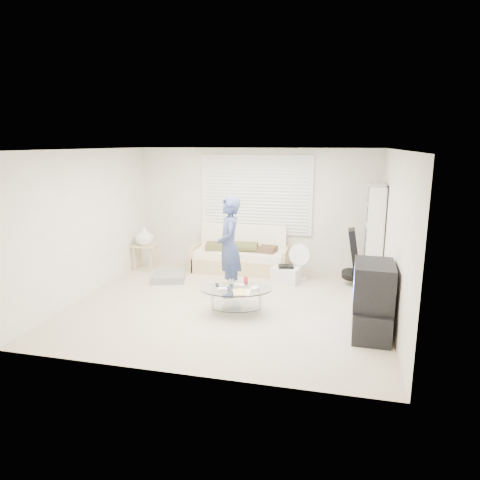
% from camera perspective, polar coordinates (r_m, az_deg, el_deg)
% --- Properties ---
extents(ground, '(5.00, 5.00, 0.00)m').
position_cam_1_polar(ground, '(7.14, -1.45, -8.52)').
color(ground, '#BEB294').
rests_on(ground, ground).
extents(room_shell, '(5.02, 4.52, 2.51)m').
position_cam_1_polar(room_shell, '(7.18, -0.54, 5.07)').
color(room_shell, white).
rests_on(room_shell, ground).
extents(window_blinds, '(2.32, 0.08, 1.62)m').
position_cam_1_polar(window_blinds, '(8.86, 2.14, 6.02)').
color(window_blinds, silver).
rests_on(window_blinds, ground).
extents(futon_sofa, '(1.94, 0.78, 0.95)m').
position_cam_1_polar(futon_sofa, '(8.83, 0.09, -2.19)').
color(futon_sofa, tan).
rests_on(futon_sofa, ground).
extents(grey_floor_pillow, '(0.75, 0.75, 0.13)m').
position_cam_1_polar(grey_floor_pillow, '(8.41, -9.44, -4.87)').
color(grey_floor_pillow, gray).
rests_on(grey_floor_pillow, ground).
extents(side_table, '(0.46, 0.37, 0.91)m').
position_cam_1_polar(side_table, '(9.08, -12.62, 0.30)').
color(side_table, tan).
rests_on(side_table, ground).
extents(bookshelf, '(0.30, 0.79, 1.88)m').
position_cam_1_polar(bookshelf, '(8.23, 17.34, 0.63)').
color(bookshelf, white).
rests_on(bookshelf, ground).
extents(guitar_case, '(0.38, 0.39, 1.04)m').
position_cam_1_polar(guitar_case, '(8.20, 14.98, -2.71)').
color(guitar_case, black).
rests_on(guitar_case, ground).
extents(floor_fan, '(0.44, 0.29, 0.72)m').
position_cam_1_polar(floor_fan, '(8.34, 7.94, -2.46)').
color(floor_fan, white).
rests_on(floor_fan, ground).
extents(storage_bin, '(0.56, 0.45, 0.35)m').
position_cam_1_polar(storage_bin, '(8.17, 6.10, -4.63)').
color(storage_bin, white).
rests_on(storage_bin, ground).
extents(tv_unit, '(0.54, 0.95, 1.02)m').
position_cam_1_polar(tv_unit, '(6.19, 17.21, -7.65)').
color(tv_unit, black).
rests_on(tv_unit, ground).
extents(coffee_table, '(1.23, 0.94, 0.53)m').
position_cam_1_polar(coffee_table, '(6.65, -0.45, -7.12)').
color(coffee_table, silver).
rests_on(coffee_table, ground).
extents(standing_person, '(0.58, 0.72, 1.73)m').
position_cam_1_polar(standing_person, '(7.29, -1.46, -0.94)').
color(standing_person, navy).
rests_on(standing_person, ground).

